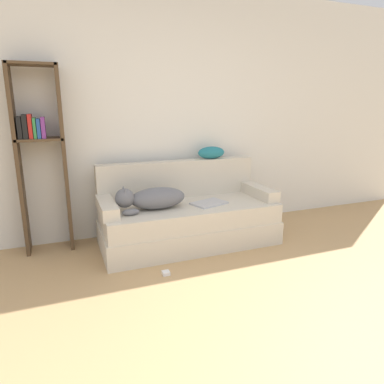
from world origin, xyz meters
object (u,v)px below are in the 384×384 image
(laptop, at_px, (209,203))
(throw_pillow, at_px, (211,153))
(couch, at_px, (189,224))
(bookshelf, at_px, (40,149))
(dog, at_px, (152,198))
(power_adapter, at_px, (166,273))

(laptop, height_order, throw_pillow, throw_pillow)
(couch, xyz_separation_m, laptop, (0.20, -0.08, 0.23))
(bookshelf, bearing_deg, dog, -23.09)
(couch, distance_m, throw_pillow, 0.88)
(laptop, height_order, bookshelf, bookshelf)
(couch, bearing_deg, laptop, -22.96)
(dog, distance_m, laptop, 0.61)
(dog, bearing_deg, bookshelf, 156.91)
(laptop, bearing_deg, dog, 158.79)
(laptop, bearing_deg, power_adapter, -158.80)
(laptop, bearing_deg, throw_pillow, 45.64)
(throw_pillow, height_order, bookshelf, bookshelf)
(throw_pillow, bearing_deg, couch, -140.01)
(laptop, xyz_separation_m, bookshelf, (-1.59, 0.46, 0.58))
(throw_pillow, distance_m, power_adapter, 1.56)
(dog, height_order, power_adapter, dog)
(throw_pillow, bearing_deg, dog, -154.41)
(dog, relative_size, power_adapter, 10.91)
(laptop, relative_size, throw_pillow, 1.25)
(throw_pillow, distance_m, bookshelf, 1.81)
(couch, distance_m, bookshelf, 1.66)
(couch, bearing_deg, bookshelf, 165.04)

